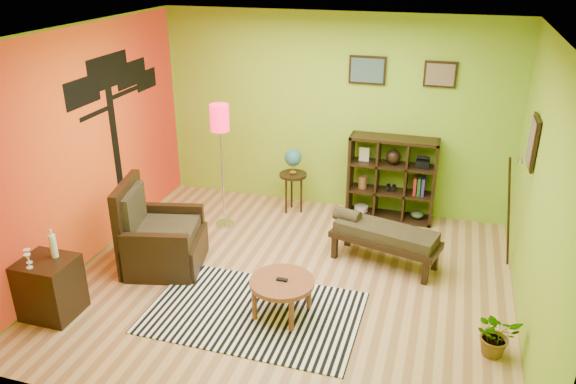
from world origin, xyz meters
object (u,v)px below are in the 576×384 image
(coffee_table, at_px, (282,285))
(globe_table, at_px, (293,165))
(bench, at_px, (383,234))
(cube_shelf, at_px, (392,179))
(potted_plant, at_px, (496,339))
(floor_lamp, at_px, (220,129))
(armchair, at_px, (159,241))
(side_cabinet, at_px, (50,287))

(coffee_table, height_order, globe_table, globe_table)
(bench, bearing_deg, cube_shelf, 92.37)
(potted_plant, bearing_deg, globe_table, 137.45)
(bench, height_order, potted_plant, bench)
(coffee_table, distance_m, floor_lamp, 2.46)
(coffee_table, bearing_deg, cube_shelf, 73.24)
(floor_lamp, bearing_deg, armchair, -105.38)
(potted_plant, bearing_deg, coffee_table, 179.26)
(side_cabinet, relative_size, globe_table, 1.00)
(globe_table, bearing_deg, bench, -37.44)
(side_cabinet, height_order, potted_plant, side_cabinet)
(globe_table, relative_size, potted_plant, 2.14)
(coffee_table, relative_size, potted_plant, 1.51)
(coffee_table, bearing_deg, side_cabinet, -163.76)
(coffee_table, bearing_deg, potted_plant, -0.74)
(cube_shelf, distance_m, potted_plant, 3.01)
(side_cabinet, height_order, floor_lamp, floor_lamp)
(floor_lamp, height_order, bench, floor_lamp)
(cube_shelf, bearing_deg, bench, -87.63)
(bench, bearing_deg, globe_table, 142.56)
(coffee_table, relative_size, side_cabinet, 0.71)
(cube_shelf, bearing_deg, globe_table, -172.60)
(coffee_table, bearing_deg, armchair, 162.73)
(side_cabinet, xyz_separation_m, cube_shelf, (3.11, 3.32, 0.28))
(side_cabinet, bearing_deg, potted_plant, 8.30)
(floor_lamp, height_order, globe_table, floor_lamp)
(armchair, xyz_separation_m, cube_shelf, (2.51, 2.11, 0.27))
(coffee_table, xyz_separation_m, side_cabinet, (-2.32, -0.67, -0.03))
(side_cabinet, bearing_deg, armchair, 63.57)
(potted_plant, bearing_deg, armchair, 171.67)
(floor_lamp, bearing_deg, potted_plant, -26.99)
(armchair, distance_m, bench, 2.70)
(bench, bearing_deg, coffee_table, -122.04)
(side_cabinet, bearing_deg, floor_lamp, 68.92)
(armchair, bearing_deg, potted_plant, -8.33)
(armchair, xyz_separation_m, floor_lamp, (0.34, 1.22, 1.07))
(floor_lamp, xyz_separation_m, potted_plant, (3.50, -1.78, -1.22))
(bench, bearing_deg, floor_lamp, 169.91)
(potted_plant, bearing_deg, cube_shelf, 116.33)
(armchair, height_order, side_cabinet, armchair)
(coffee_table, height_order, armchair, armchair)
(armchair, xyz_separation_m, potted_plant, (3.84, -0.56, -0.15))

